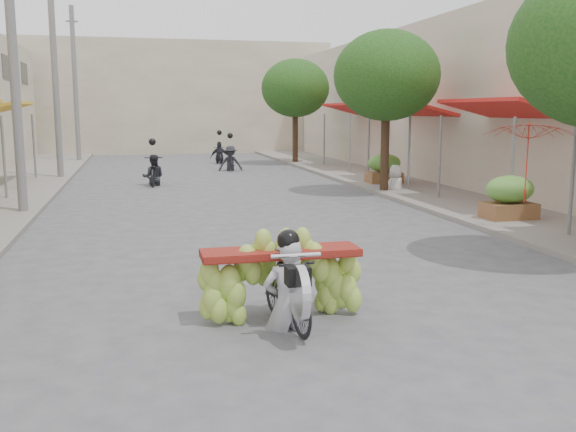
# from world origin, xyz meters

# --- Properties ---
(ground) EXTENTS (120.00, 120.00, 0.00)m
(ground) POSITION_xyz_m (0.00, 0.00, 0.00)
(ground) COLOR #5A5A5F
(ground) RESTS_ON ground
(sidewalk_right) EXTENTS (4.00, 60.00, 0.12)m
(sidewalk_right) POSITION_xyz_m (7.00, 15.00, 0.06)
(sidewalk_right) COLOR gray
(sidewalk_right) RESTS_ON ground
(shophouse_row_right) EXTENTS (9.77, 40.00, 6.00)m
(shophouse_row_right) POSITION_xyz_m (11.99, 14.00, 3.00)
(shophouse_row_right) COLOR beige
(shophouse_row_right) RESTS_ON ground
(far_building) EXTENTS (20.00, 6.00, 7.00)m
(far_building) POSITION_xyz_m (0.00, 38.00, 3.50)
(far_building) COLOR #C3B49A
(far_building) RESTS_ON ground
(utility_pole_mid) EXTENTS (0.60, 0.24, 8.00)m
(utility_pole_mid) POSITION_xyz_m (-5.40, 12.00, 4.03)
(utility_pole_mid) COLOR slate
(utility_pole_mid) RESTS_ON ground
(utility_pole_far) EXTENTS (0.60, 0.24, 8.00)m
(utility_pole_far) POSITION_xyz_m (-5.40, 21.00, 4.03)
(utility_pole_far) COLOR slate
(utility_pole_far) RESTS_ON ground
(utility_pole_back) EXTENTS (0.60, 0.24, 8.00)m
(utility_pole_back) POSITION_xyz_m (-5.40, 30.00, 4.03)
(utility_pole_back) COLOR slate
(utility_pole_back) RESTS_ON ground
(street_tree_mid) EXTENTS (3.40, 3.40, 5.25)m
(street_tree_mid) POSITION_xyz_m (5.40, 14.00, 3.78)
(street_tree_mid) COLOR #3A2719
(street_tree_mid) RESTS_ON ground
(street_tree_far) EXTENTS (3.40, 3.40, 5.25)m
(street_tree_far) POSITION_xyz_m (5.40, 26.00, 3.78)
(street_tree_far) COLOR #3A2719
(street_tree_far) RESTS_ON ground
(produce_crate_mid) EXTENTS (1.20, 0.88, 1.16)m
(produce_crate_mid) POSITION_xyz_m (6.20, 8.00, 0.71)
(produce_crate_mid) COLOR brown
(produce_crate_mid) RESTS_ON ground
(produce_crate_far) EXTENTS (1.20, 0.88, 1.16)m
(produce_crate_far) POSITION_xyz_m (6.20, 16.00, 0.71)
(produce_crate_far) COLOR brown
(produce_crate_far) RESTS_ON ground
(banana_motorbike) EXTENTS (2.20, 1.82, 2.12)m
(banana_motorbike) POSITION_xyz_m (-0.74, 2.07, 0.71)
(banana_motorbike) COLOR black
(banana_motorbike) RESTS_ON ground
(market_umbrella) EXTENTS (2.02, 2.02, 1.80)m
(market_umbrella) POSITION_xyz_m (5.78, 6.71, 2.50)
(market_umbrella) COLOR red
(market_umbrella) RESTS_ON ground
(pedestrian) EXTENTS (0.91, 0.80, 1.58)m
(pedestrian) POSITION_xyz_m (5.93, 14.29, 0.91)
(pedestrian) COLOR white
(pedestrian) RESTS_ON ground
(bg_motorbike_a) EXTENTS (0.83, 1.83, 1.95)m
(bg_motorbike_a) POSITION_xyz_m (-1.90, 18.06, 0.73)
(bg_motorbike_a) COLOR black
(bg_motorbike_a) RESTS_ON ground
(bg_motorbike_b) EXTENTS (1.11, 1.74, 1.95)m
(bg_motorbike_b) POSITION_xyz_m (1.67, 23.15, 0.84)
(bg_motorbike_b) COLOR black
(bg_motorbike_b) RESTS_ON ground
(bg_motorbike_c) EXTENTS (1.02, 1.52, 1.95)m
(bg_motorbike_c) POSITION_xyz_m (1.72, 27.27, 0.83)
(bg_motorbike_c) COLOR black
(bg_motorbike_c) RESTS_ON ground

